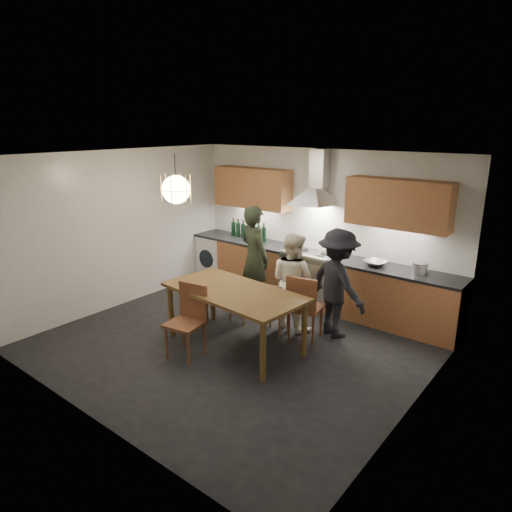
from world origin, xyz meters
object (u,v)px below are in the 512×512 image
Objects in this scene: dining_table at (234,297)px; person_right at (338,283)px; stock_pot at (420,268)px; chair_back_left at (240,294)px; person_left at (255,258)px; person_mid at (293,281)px; wine_bottles at (248,230)px; mixing_bowl at (376,263)px; chair_front at (189,315)px.

dining_table is 1.28× the size of person_right.
person_right is at bearing -134.75° from stock_pot.
person_left reaches higher than chair_back_left.
chair_back_left is 0.86m from person_mid.
dining_table is 2.49× the size of wine_bottles.
person_mid reaches higher than mixing_bowl.
chair_back_left is 0.82× the size of chair_front.
dining_table is 2.09× the size of chair_front.
wine_bottles is at bearing 129.58° from dining_table.
mixing_bowl is 0.66m from stock_pot.
chair_front is at bearing 77.82° from person_mid.
person_left is 1.20m from wine_bottles.
person_left is (-0.18, 0.60, 0.41)m from chair_back_left.
person_left reaches higher than dining_table.
person_left is (-0.66, 1.27, 0.13)m from dining_table.
chair_back_left is 0.50× the size of person_right.
chair_back_left is at bearing -148.34° from stock_pot.
mixing_bowl is 0.41× the size of wine_bottles.
stock_pot is 3.27m from wine_bottles.
chair_back_left is 2.14m from mixing_bowl.
wine_bottles is (-2.60, 0.11, 0.13)m from mixing_bowl.
person_mid is 1.80× the size of wine_bottles.
stock_pot is at bearing 41.72° from chair_front.
dining_table is 2.61m from wine_bottles.
person_right is at bearing -21.04° from wine_bottles.
mixing_bowl is (1.78, 0.74, 0.07)m from person_left.
person_mid is at bearing -176.71° from person_left.
stock_pot is (0.86, 0.87, 0.18)m from person_right.
person_left is 1.93m from mixing_bowl.
person_left is at bearing 91.20° from chair_front.
wine_bottles is at bearing -0.02° from person_right.
wine_bottles reaches higher than stock_pot.
stock_pot is at bearing -113.74° from person_right.
person_mid reaches higher than wine_bottles.
chair_back_left is 0.75m from person_left.
mixing_bowl is (1.45, 2.55, 0.38)m from chair_front.
mixing_bowl reaches higher than chair_front.
wine_bottles is (-1.74, 1.08, 0.34)m from person_mid.
dining_table is at bearing 128.97° from chair_back_left.
person_right is (1.25, 1.73, 0.24)m from chair_front.
chair_front is 2.92× the size of mixing_bowl.
mixing_bowl is (0.87, 0.97, 0.21)m from person_mid.
dining_table is 1.44m from person_left.
mixing_bowl is (0.20, 0.82, 0.14)m from person_right.
chair_front is at bearing -119.57° from mixing_bowl.
person_right reaches higher than dining_table.
person_right is 2.59m from wine_bottles.
person_right is 4.77× the size of mixing_bowl.
chair_front reaches higher than dining_table.
mixing_bowl is (1.12, 2.01, 0.21)m from dining_table.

